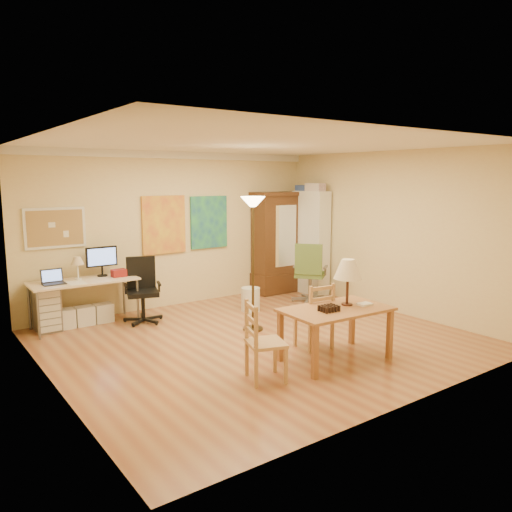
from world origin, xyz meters
TOP-DOWN VIEW (x-y plane):
  - floor at (0.00, 0.00)m, footprint 5.50×5.50m
  - crown_molding at (0.00, 2.46)m, footprint 5.50×0.08m
  - corkboard at (-2.05, 2.47)m, footprint 0.90×0.04m
  - art_panel_left at (-0.25, 2.47)m, footprint 0.80×0.04m
  - art_panel_right at (0.65, 2.47)m, footprint 0.75×0.04m
  - dining_table at (0.39, -1.16)m, footprint 1.37×0.86m
  - ladder_chair_back at (0.39, -0.71)m, footprint 0.45×0.44m
  - ladder_chair_left at (-0.80, -1.16)m, footprint 0.51×0.52m
  - torchiere_lamp at (0.20, 0.44)m, footprint 0.36×0.36m
  - computer_desk at (-1.74, 2.16)m, footprint 1.57×0.68m
  - office_chair_black at (-0.96, 1.81)m, footprint 0.63×0.63m
  - office_chair_green at (2.02, 1.22)m, footprint 0.70×0.70m
  - drawer_cart at (-2.31, 2.18)m, footprint 0.34×0.41m
  - armoire at (2.09, 2.24)m, footprint 1.08×0.51m
  - bookshelf at (2.55, 1.80)m, footprint 0.30×0.80m
  - wastebin at (0.79, 1.35)m, footprint 0.32×0.32m

SIDE VIEW (x-z plane):
  - floor at x=0.00m, z-range 0.00..0.00m
  - wastebin at x=0.79m, z-range 0.00..0.40m
  - office_chair_black at x=-0.96m, z-range -0.24..0.78m
  - office_chair_green at x=2.02m, z-range -0.26..0.84m
  - drawer_cart at x=-2.31m, z-range 0.00..0.68m
  - ladder_chair_back at x=0.39m, z-range -0.03..0.86m
  - ladder_chair_left at x=-0.80m, z-range -0.03..0.87m
  - computer_desk at x=-1.74m, z-range -0.16..1.03m
  - dining_table at x=0.39m, z-range 0.17..1.41m
  - armoire at x=2.09m, z-range -0.13..1.85m
  - bookshelf at x=2.55m, z-range 0.00..2.00m
  - art_panel_left at x=-0.25m, z-range 0.95..1.95m
  - art_panel_right at x=0.65m, z-range 0.98..1.92m
  - corkboard at x=-2.05m, z-range 1.19..1.81m
  - torchiere_lamp at x=0.20m, z-range 0.60..2.59m
  - crown_molding at x=0.00m, z-range 2.58..2.70m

